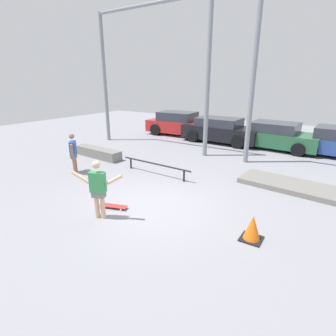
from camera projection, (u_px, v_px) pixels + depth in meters
name	position (u px, v px, depth m)	size (l,w,h in m)	color
ground_plane	(148.00, 206.00, 7.36)	(36.00, 36.00, 0.00)	gray
skateboarder	(98.00, 187.00, 6.50)	(1.28, 0.59, 1.53)	#DBAD89
skateboard	(113.00, 206.00, 7.24)	(0.82, 0.45, 0.08)	red
grind_box	(98.00, 153.00, 12.04)	(2.60, 0.57, 0.42)	slate
manual_pad	(295.00, 187.00, 8.51)	(3.48, 1.29, 0.17)	slate
grind_rail	(156.00, 165.00, 9.75)	(3.06, 0.18, 0.45)	black
canopy_support_left	(149.00, 64.00, 12.71)	(6.47, 0.20, 6.74)	gray
parked_car_red	(179.00, 124.00, 16.86)	(4.18, 2.15, 1.47)	red
parked_car_black	(221.00, 130.00, 14.86)	(4.37, 2.07, 1.38)	black
parked_car_green	(276.00, 136.00, 13.46)	(4.17, 2.23, 1.35)	#28603D
bystander	(73.00, 152.00, 9.85)	(0.58, 0.60, 1.51)	#8C664C
traffic_cone	(252.00, 228.00, 5.74)	(0.46, 0.46, 0.59)	black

